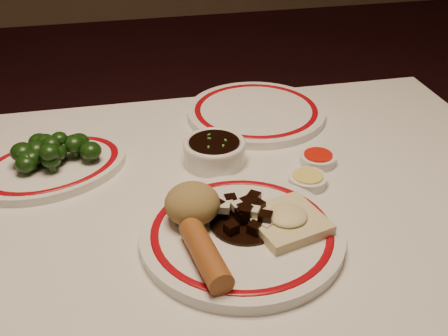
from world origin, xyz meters
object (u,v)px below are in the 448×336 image
(spring_roll, at_px, (205,254))
(broccoli_plate, at_px, (52,167))
(main_plate, at_px, (242,235))
(soy_bowl, at_px, (214,152))
(fried_wonton, at_px, (287,220))
(stirfry_heap, at_px, (245,215))
(dining_table, at_px, (196,272))
(rice_mound, at_px, (192,204))
(broccoli_pile, at_px, (49,150))

(spring_roll, xyz_separation_m, broccoli_plate, (-0.21, 0.31, -0.03))
(main_plate, bearing_deg, soy_bowl, 88.77)
(spring_roll, height_order, fried_wonton, spring_roll)
(main_plate, relative_size, stirfry_heap, 2.87)
(dining_table, distance_m, rice_mound, 0.14)
(fried_wonton, relative_size, soy_bowl, 1.13)
(spring_roll, relative_size, broccoli_plate, 0.39)
(spring_roll, xyz_separation_m, stirfry_heap, (0.07, 0.08, -0.01))
(main_plate, height_order, broccoli_pile, broccoli_pile)
(main_plate, distance_m, fried_wonton, 0.07)
(soy_bowl, bearing_deg, broccoli_pile, 173.29)
(stirfry_heap, relative_size, soy_bowl, 0.96)
(main_plate, distance_m, rice_mound, 0.08)
(rice_mound, height_order, broccoli_plate, rice_mound)
(fried_wonton, bearing_deg, main_plate, 177.07)
(rice_mound, distance_m, fried_wonton, 0.14)
(fried_wonton, relative_size, stirfry_heap, 1.18)
(rice_mound, xyz_separation_m, stirfry_heap, (0.07, -0.02, -0.02))
(dining_table, distance_m, spring_roll, 0.17)
(main_plate, relative_size, broccoli_plate, 0.94)
(spring_roll, xyz_separation_m, soy_bowl, (0.07, 0.28, -0.01))
(soy_bowl, bearing_deg, dining_table, -111.01)
(main_plate, relative_size, rice_mound, 3.69)
(stirfry_heap, xyz_separation_m, soy_bowl, (-0.01, 0.20, -0.01))
(rice_mound, bearing_deg, stirfry_heap, -14.27)
(spring_roll, xyz_separation_m, broccoli_pile, (-0.21, 0.31, 0.01))
(main_plate, xyz_separation_m, broccoli_plate, (-0.27, 0.25, -0.00))
(dining_table, distance_m, stirfry_heap, 0.14)
(dining_table, xyz_separation_m, stirfry_heap, (0.07, -0.03, 0.12))
(dining_table, distance_m, fried_wonton, 0.18)
(spring_roll, bearing_deg, stirfry_heap, 38.28)
(stirfry_heap, bearing_deg, dining_table, 158.62)
(stirfry_heap, bearing_deg, broccoli_plate, 140.93)
(stirfry_heap, bearing_deg, soy_bowl, 91.53)
(fried_wonton, height_order, broccoli_plate, fried_wonton)
(broccoli_pile, bearing_deg, fried_wonton, -37.18)
(rice_mound, bearing_deg, broccoli_plate, 134.73)
(dining_table, bearing_deg, spring_roll, -91.38)
(broccoli_plate, bearing_deg, broccoli_pile, 93.28)
(fried_wonton, distance_m, stirfry_heap, 0.06)
(main_plate, height_order, stirfry_heap, stirfry_heap)
(dining_table, height_order, fried_wonton, fried_wonton)
(dining_table, xyz_separation_m, fried_wonton, (0.13, -0.05, 0.12))
(stirfry_heap, bearing_deg, fried_wonton, -23.72)
(rice_mound, height_order, fried_wonton, rice_mound)
(main_plate, bearing_deg, stirfry_heap, 64.31)
(spring_roll, height_order, broccoli_pile, broccoli_pile)
(dining_table, distance_m, broccoli_plate, 0.31)
(stirfry_heap, distance_m, soy_bowl, 0.20)
(main_plate, relative_size, broccoli_pile, 1.99)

